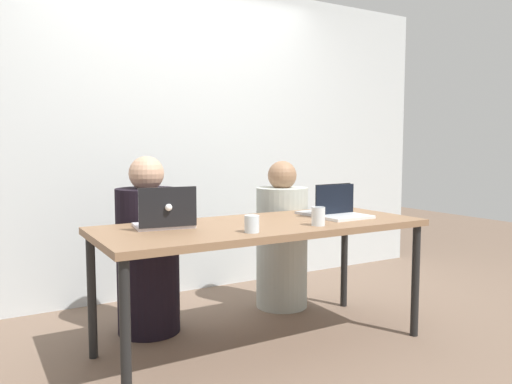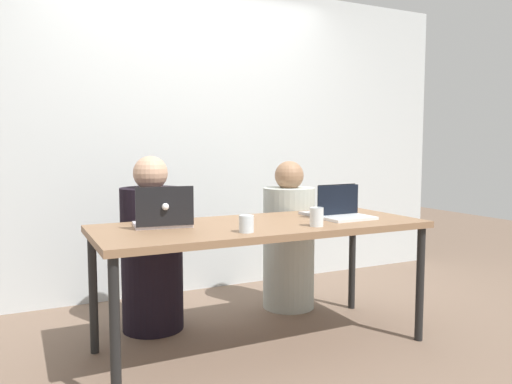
{
  "view_description": "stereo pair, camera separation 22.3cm",
  "coord_description": "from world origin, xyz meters",
  "px_view_note": "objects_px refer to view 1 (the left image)",
  "views": [
    {
      "loc": [
        -1.52,
        -2.52,
        1.22
      ],
      "look_at": [
        0.0,
        0.08,
        0.94
      ],
      "focal_mm": 35.0,
      "sensor_mm": 36.0,
      "label": 1
    },
    {
      "loc": [
        -1.32,
        -2.63,
        1.22
      ],
      "look_at": [
        0.0,
        0.08,
        0.94
      ],
      "focal_mm": 35.0,
      "sensor_mm": 36.0,
      "label": 2
    }
  ],
  "objects_px": {
    "water_glass_left": "(252,225)",
    "water_glass_right": "(318,217)",
    "laptop_front_right": "(342,211)",
    "laptop_back_left": "(165,219)",
    "person_on_right": "(282,242)",
    "laptop_back_right": "(326,208)",
    "person_on_left": "(148,255)"
  },
  "relations": [
    {
      "from": "laptop_front_right",
      "to": "laptop_back_right",
      "type": "xyz_separation_m",
      "value": [
        0.01,
        0.17,
        0.0
      ]
    },
    {
      "from": "laptop_back_left",
      "to": "person_on_right",
      "type": "bearing_deg",
      "value": -149.58
    },
    {
      "from": "laptop_back_left",
      "to": "laptop_back_right",
      "type": "distance_m",
      "value": 1.13
    },
    {
      "from": "water_glass_left",
      "to": "person_on_right",
      "type": "bearing_deg",
      "value": 48.49
    },
    {
      "from": "laptop_back_left",
      "to": "water_glass_right",
      "type": "xyz_separation_m",
      "value": [
        0.8,
        -0.36,
        -0.0
      ]
    },
    {
      "from": "laptop_front_right",
      "to": "water_glass_right",
      "type": "bearing_deg",
      "value": -153.18
    },
    {
      "from": "person_on_right",
      "to": "laptop_front_right",
      "type": "bearing_deg",
      "value": 88.08
    },
    {
      "from": "laptop_front_right",
      "to": "laptop_back_left",
      "type": "relative_size",
      "value": 0.93
    },
    {
      "from": "person_on_right",
      "to": "laptop_back_left",
      "type": "relative_size",
      "value": 3.19
    },
    {
      "from": "laptop_front_right",
      "to": "person_on_left",
      "type": "bearing_deg",
      "value": 147.07
    },
    {
      "from": "person_on_left",
      "to": "laptop_back_right",
      "type": "bearing_deg",
      "value": 149.58
    },
    {
      "from": "water_glass_left",
      "to": "water_glass_right",
      "type": "xyz_separation_m",
      "value": [
        0.45,
        0.01,
        0.01
      ]
    },
    {
      "from": "water_glass_right",
      "to": "water_glass_left",
      "type": "bearing_deg",
      "value": -179.07
    },
    {
      "from": "person_on_left",
      "to": "water_glass_left",
      "type": "bearing_deg",
      "value": 103.17
    },
    {
      "from": "laptop_back_left",
      "to": "water_glass_left",
      "type": "distance_m",
      "value": 0.51
    },
    {
      "from": "laptop_back_right",
      "to": "water_glass_left",
      "type": "xyz_separation_m",
      "value": [
        -0.78,
        -0.36,
        -0.01
      ]
    },
    {
      "from": "laptop_front_right",
      "to": "laptop_back_right",
      "type": "height_order",
      "value": "laptop_back_right"
    },
    {
      "from": "laptop_back_right",
      "to": "water_glass_left",
      "type": "distance_m",
      "value": 0.86
    },
    {
      "from": "water_glass_left",
      "to": "water_glass_right",
      "type": "relative_size",
      "value": 0.85
    },
    {
      "from": "laptop_front_right",
      "to": "water_glass_left",
      "type": "xyz_separation_m",
      "value": [
        -0.77,
        -0.19,
        -0.01
      ]
    },
    {
      "from": "person_on_right",
      "to": "person_on_left",
      "type": "bearing_deg",
      "value": -5.15
    },
    {
      "from": "person_on_right",
      "to": "laptop_back_right",
      "type": "bearing_deg",
      "value": 89.89
    },
    {
      "from": "person_on_left",
      "to": "water_glass_right",
      "type": "distance_m",
      "value": 1.15
    },
    {
      "from": "laptop_back_left",
      "to": "water_glass_left",
      "type": "height_order",
      "value": "laptop_back_left"
    },
    {
      "from": "person_on_left",
      "to": "laptop_back_left",
      "type": "distance_m",
      "value": 0.55
    },
    {
      "from": "laptop_back_right",
      "to": "water_glass_right",
      "type": "xyz_separation_m",
      "value": [
        -0.33,
        -0.35,
        0.0
      ]
    },
    {
      "from": "laptop_front_right",
      "to": "water_glass_right",
      "type": "relative_size",
      "value": 2.98
    },
    {
      "from": "water_glass_left",
      "to": "laptop_back_right",
      "type": "bearing_deg",
      "value": 24.84
    },
    {
      "from": "laptop_front_right",
      "to": "laptop_back_left",
      "type": "height_order",
      "value": "laptop_back_left"
    },
    {
      "from": "laptop_front_right",
      "to": "laptop_back_left",
      "type": "bearing_deg",
      "value": 168.95
    },
    {
      "from": "person_on_right",
      "to": "water_glass_left",
      "type": "relative_size",
      "value": 12.05
    },
    {
      "from": "person_on_right",
      "to": "water_glass_left",
      "type": "distance_m",
      "value": 1.15
    }
  ]
}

